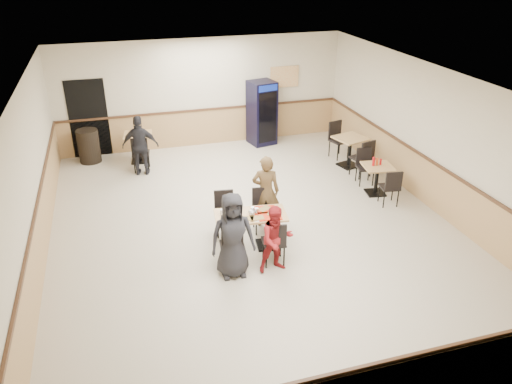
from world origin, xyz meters
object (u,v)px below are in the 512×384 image
object	(u,v)px
diner_woman_left	(233,236)
back_table	(139,143)
lone_diner	(140,146)
trash_bin	(89,146)
diner_man_opposite	(266,191)
main_table	(251,225)
side_table_far	(350,147)
side_table_near	(377,175)
diner_woman_right	(276,239)
pepsi_cooler	(262,113)

from	to	relation	value
diner_woman_left	back_table	xyz separation A→B (m)	(-1.13, 5.66, -0.27)
lone_diner	trash_bin	bearing A→B (deg)	-31.50
diner_woman_left	diner_man_opposite	bearing A→B (deg)	56.57
diner_man_opposite	trash_bin	bearing A→B (deg)	-35.17
main_table	side_table_far	size ratio (longest dim) A/B	1.56
diner_man_opposite	side_table_near	bearing A→B (deg)	-150.03
main_table	diner_woman_right	world-z (taller)	diner_woman_right
main_table	pepsi_cooler	size ratio (longest dim) A/B	0.78
main_table	back_table	xyz separation A→B (m)	(-1.66, 4.92, 0.03)
pepsi_cooler	trash_bin	size ratio (longest dim) A/B	2.05
side_table_near	diner_man_opposite	bearing A→B (deg)	-167.44
lone_diner	pepsi_cooler	bearing A→B (deg)	-148.17
lone_diner	diner_woman_left	bearing A→B (deg)	115.48
main_table	diner_man_opposite	world-z (taller)	diner_man_opposite
diner_man_opposite	side_table_near	distance (m)	2.97
main_table	trash_bin	world-z (taller)	trash_bin
pepsi_cooler	trash_bin	distance (m)	4.81
main_table	trash_bin	xyz separation A→B (m)	(-2.93, 5.27, -0.03)
diner_woman_left	diner_woman_right	xyz separation A→B (m)	(0.75, -0.10, -0.15)
side_table_far	trash_bin	distance (m)	6.84
diner_woman_right	back_table	distance (m)	6.06
trash_bin	pepsi_cooler	bearing A→B (deg)	0.51
main_table	diner_woman_left	world-z (taller)	diner_woman_left
diner_woman_left	diner_woman_right	distance (m)	0.77
diner_woman_left	trash_bin	xyz separation A→B (m)	(-2.40, 6.01, -0.34)
diner_woman_right	trash_bin	xyz separation A→B (m)	(-3.15, 6.11, -0.19)
diner_woman_right	trash_bin	world-z (taller)	diner_woman_right
diner_woman_left	main_table	bearing A→B (deg)	56.57
diner_man_opposite	side_table_far	xyz separation A→B (m)	(3.00, 2.29, -0.24)
side_table_far	side_table_near	bearing A→B (deg)	-94.17
lone_diner	side_table_near	xyz separation A→B (m)	(5.08, -2.67, -0.29)
diner_man_opposite	trash_bin	xyz separation A→B (m)	(-3.46, 4.52, -0.32)
diner_man_opposite	lone_diner	size ratio (longest dim) A/B	1.00
lone_diner	back_table	distance (m)	0.90
main_table	diner_woman_right	distance (m)	0.89
side_table_near	side_table_far	bearing A→B (deg)	85.83
lone_diner	pepsi_cooler	world-z (taller)	pepsi_cooler
main_table	side_table_near	world-z (taller)	main_table
diner_man_opposite	back_table	xyz separation A→B (m)	(-2.19, 4.17, -0.25)
lone_diner	pepsi_cooler	distance (m)	3.74
side_table_near	main_table	bearing A→B (deg)	-157.91
lone_diner	pepsi_cooler	size ratio (longest dim) A/B	0.84
pepsi_cooler	main_table	bearing A→B (deg)	-121.20
diner_woman_right	back_table	xyz separation A→B (m)	(-1.88, 5.76, -0.12)
side_table_far	pepsi_cooler	bearing A→B (deg)	126.35
main_table	side_table_near	size ratio (longest dim) A/B	1.89
side_table_near	trash_bin	size ratio (longest dim) A/B	0.84
main_table	trash_bin	bearing A→B (deg)	126.71
diner_woman_left	side_table_far	size ratio (longest dim) A/B	1.73
side_table_near	pepsi_cooler	bearing A→B (deg)	111.60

